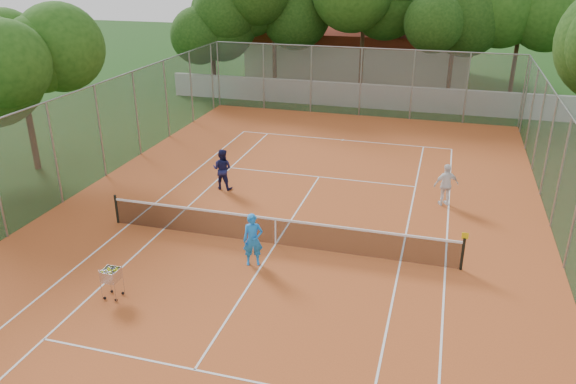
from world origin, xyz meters
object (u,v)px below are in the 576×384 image
(tennis_net, at_px, (276,231))
(clubhouse, at_px, (360,48))
(player_near, at_px, (253,240))
(player_far_right, at_px, (446,185))
(player_far_left, at_px, (222,169))
(ball_hopper, at_px, (112,282))

(tennis_net, bearing_deg, clubhouse, 93.95)
(player_near, height_order, player_far_right, player_near)
(clubhouse, relative_size, player_far_left, 9.68)
(tennis_net, distance_m, player_near, 1.49)
(player_far_left, bearing_deg, tennis_net, 133.09)
(clubhouse, height_order, player_near, clubhouse)
(tennis_net, relative_size, player_far_right, 7.18)
(clubhouse, bearing_deg, player_far_right, -73.16)
(tennis_net, distance_m, ball_hopper, 5.48)
(ball_hopper, bearing_deg, clubhouse, 86.41)
(clubhouse, xyz_separation_m, player_far_left, (-1.52, -24.95, -1.33))
(player_far_right, bearing_deg, player_far_left, -19.23)
(tennis_net, xyz_separation_m, player_far_left, (-3.52, 4.05, 0.36))
(player_near, relative_size, player_far_left, 1.00)
(tennis_net, bearing_deg, player_far_left, 130.95)
(player_far_right, bearing_deg, tennis_net, 18.04)
(tennis_net, xyz_separation_m, player_near, (-0.28, -1.42, 0.36))
(tennis_net, relative_size, player_near, 7.02)
(player_far_left, xyz_separation_m, player_far_right, (8.82, 0.82, -0.02))
(player_far_right, xyz_separation_m, ball_hopper, (-8.75, -9.13, -0.34))
(tennis_net, bearing_deg, ball_hopper, -129.00)
(ball_hopper, bearing_deg, player_far_right, 45.12)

